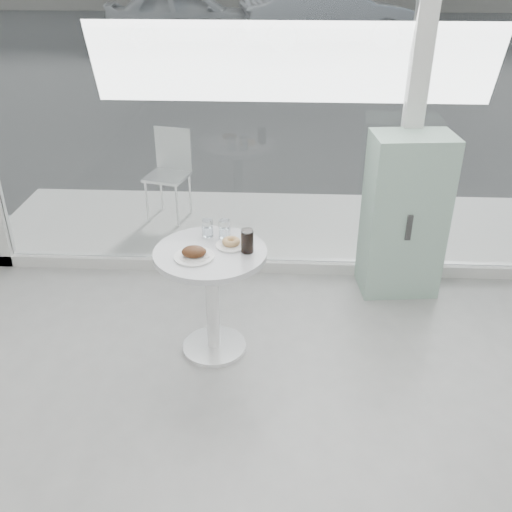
# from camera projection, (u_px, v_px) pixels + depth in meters

# --- Properties ---
(room_shell) EXTENTS (6.00, 6.00, 6.00)m
(room_shell) POSITION_uv_depth(u_px,v_px,m) (312.00, 368.00, 0.86)
(room_shell) COLOR white
(room_shell) RESTS_ON ground
(storefront) EXTENTS (5.00, 0.14, 3.00)m
(storefront) POSITION_uv_depth(u_px,v_px,m) (303.00, 64.00, 4.07)
(storefront) COLOR silver
(storefront) RESTS_ON ground
(main_table) EXTENTS (0.72, 0.72, 0.77)m
(main_table) POSITION_uv_depth(u_px,v_px,m) (211.00, 280.00, 3.70)
(main_table) COLOR white
(main_table) RESTS_ON ground
(patio_deck) EXTENTS (5.60, 1.60, 0.05)m
(patio_deck) POSITION_uv_depth(u_px,v_px,m) (287.00, 227.00, 5.59)
(patio_deck) COLOR white
(patio_deck) RESTS_ON ground
(street) EXTENTS (40.00, 24.00, 0.00)m
(street) POSITION_uv_depth(u_px,v_px,m) (288.00, 41.00, 16.28)
(street) COLOR #373737
(street) RESTS_ON ground
(mint_cabinet) EXTENTS (0.62, 0.45, 1.27)m
(mint_cabinet) POSITION_uv_depth(u_px,v_px,m) (404.00, 216.00, 4.36)
(mint_cabinet) COLOR #91BAA2
(mint_cabinet) RESTS_ON ground
(patio_chair) EXTENTS (0.46, 0.46, 0.87)m
(patio_chair) POSITION_uv_depth(u_px,v_px,m) (170.00, 168.00, 5.56)
(patio_chair) COLOR white
(patio_chair) RESTS_ON patio_deck
(car_white) EXTENTS (4.65, 2.44, 1.51)m
(car_white) POSITION_uv_depth(u_px,v_px,m) (188.00, 15.00, 15.47)
(car_white) COLOR silver
(car_white) RESTS_ON street
(car_silver) EXTENTS (4.94, 2.57, 1.55)m
(car_silver) POSITION_uv_depth(u_px,v_px,m) (329.00, 15.00, 15.17)
(car_silver) COLOR #A2A4AA
(car_silver) RESTS_ON street
(plate_fritter) EXTENTS (0.25, 0.25, 0.07)m
(plate_fritter) POSITION_uv_depth(u_px,v_px,m) (195.00, 253.00, 3.50)
(plate_fritter) COLOR white
(plate_fritter) RESTS_ON main_table
(plate_donut) EXTENTS (0.20, 0.20, 0.05)m
(plate_donut) POSITION_uv_depth(u_px,v_px,m) (231.00, 243.00, 3.64)
(plate_donut) COLOR white
(plate_donut) RESTS_ON main_table
(water_tumbler_a) EXTENTS (0.07, 0.07, 0.12)m
(water_tumbler_a) POSITION_uv_depth(u_px,v_px,m) (208.00, 229.00, 3.74)
(water_tumbler_a) COLOR white
(water_tumbler_a) RESTS_ON main_table
(water_tumbler_b) EXTENTS (0.08, 0.08, 0.12)m
(water_tumbler_b) POSITION_uv_depth(u_px,v_px,m) (224.00, 230.00, 3.73)
(water_tumbler_b) COLOR white
(water_tumbler_b) RESTS_ON main_table
(cola_glass) EXTENTS (0.08, 0.08, 0.15)m
(cola_glass) POSITION_uv_depth(u_px,v_px,m) (247.00, 241.00, 3.54)
(cola_glass) COLOR white
(cola_glass) RESTS_ON main_table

